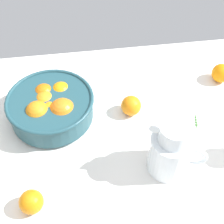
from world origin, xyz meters
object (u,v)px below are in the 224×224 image
Objects in this scene: fruit_bowl at (52,107)px; juice_pitcher at (170,153)px; loose_orange_0 at (31,202)px; loose_orange_2 at (131,106)px; loose_orange_1 at (221,73)px.

juice_pitcher is (32.43, -23.51, 1.78)cm from fruit_bowl.
loose_orange_0 is (-6.18, -30.98, -2.04)cm from fruit_bowl.
loose_orange_2 is at bearing 107.27° from juice_pitcher.
fruit_bowl is 61.42cm from loose_orange_1.
loose_orange_2 is at bearing -162.58° from loose_orange_1.
loose_orange_1 and loose_orange_2 have the same top height.
juice_pitcher is at bearing 10.95° from loose_orange_0.
loose_orange_1 is (66.82, 40.54, 0.15)cm from loose_orange_0.
loose_orange_0 is (-38.61, -7.47, -3.82)cm from juice_pitcher.
loose_orange_0 is at bearing -137.06° from loose_orange_2.
loose_orange_1 is at bearing 31.25° from loose_orange_0.
loose_orange_0 is at bearing -169.05° from juice_pitcher.
loose_orange_2 is at bearing 42.94° from loose_orange_0.
fruit_bowl is 4.16× the size of loose_orange_2.
fruit_bowl is 31.66cm from loose_orange_0.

